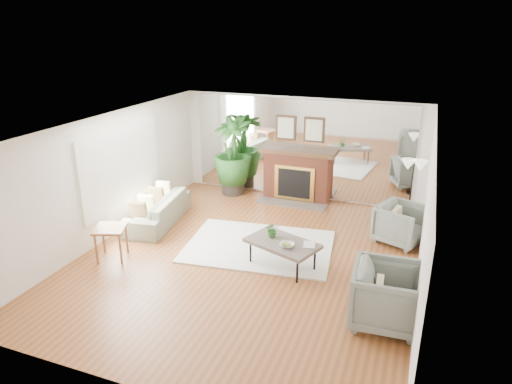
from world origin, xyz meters
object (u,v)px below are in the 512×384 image
at_px(fireplace, 297,174).
at_px(sofa, 158,210).
at_px(armchair_front, 387,296).
at_px(armchair_back, 401,224).
at_px(side_table, 110,233).
at_px(floor_lamp, 413,171).
at_px(potted_ficus, 233,153).
at_px(coffee_table, 282,244).

relative_size(fireplace, sofa, 1.00).
xyz_separation_m(fireplace, armchair_front, (2.60, -4.39, -0.20)).
height_order(armchair_back, side_table, armchair_back).
bearing_deg(sofa, floor_lamp, 96.57).
bearing_deg(fireplace, floor_lamp, -20.89).
xyz_separation_m(fireplace, side_table, (-2.36, -4.14, -0.14)).
relative_size(fireplace, floor_lamp, 1.30).
xyz_separation_m(sofa, floor_lamp, (5.15, 1.40, 1.05)).
bearing_deg(armchair_front, fireplace, 27.67).
xyz_separation_m(sofa, potted_ficus, (0.82, 2.28, 0.77)).
distance_m(fireplace, armchair_front, 5.10).
relative_size(coffee_table, floor_lamp, 0.91).
relative_size(coffee_table, side_table, 2.02).
bearing_deg(side_table, armchair_back, 27.34).
xyz_separation_m(coffee_table, armchair_back, (1.90, 1.77, -0.06)).
bearing_deg(floor_lamp, potted_ficus, 168.63).
bearing_deg(side_table, floor_lamp, 31.58).
bearing_deg(armchair_back, floor_lamp, 11.59).
bearing_deg(fireplace, potted_ficus, -174.44).
bearing_deg(potted_ficus, side_table, -100.41).
height_order(potted_ficus, floor_lamp, potted_ficus).
xyz_separation_m(coffee_table, side_table, (-3.06, -0.79, 0.06)).
distance_m(armchair_back, armchair_front, 2.81).
height_order(coffee_table, armchair_back, armchair_back).
bearing_deg(armchair_back, sofa, 121.58).
xyz_separation_m(armchair_back, armchair_front, (0.00, -2.81, 0.06)).
relative_size(sofa, side_table, 2.88).
relative_size(side_table, potted_ficus, 0.35).
distance_m(coffee_table, side_table, 3.16).
height_order(armchair_front, side_table, armchair_front).
bearing_deg(floor_lamp, armchair_back, -100.37).
bearing_deg(armchair_front, floor_lamp, -4.69).
relative_size(sofa, potted_ficus, 1.02).
relative_size(fireplace, side_table, 2.89).
bearing_deg(floor_lamp, side_table, -148.42).
bearing_deg(fireplace, armchair_back, -31.24).
relative_size(coffee_table, armchair_front, 1.43).
height_order(sofa, side_table, side_table).
distance_m(fireplace, sofa, 3.47).
bearing_deg(coffee_table, side_table, -165.44).
height_order(fireplace, armchair_back, fireplace).
relative_size(coffee_table, sofa, 0.70).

